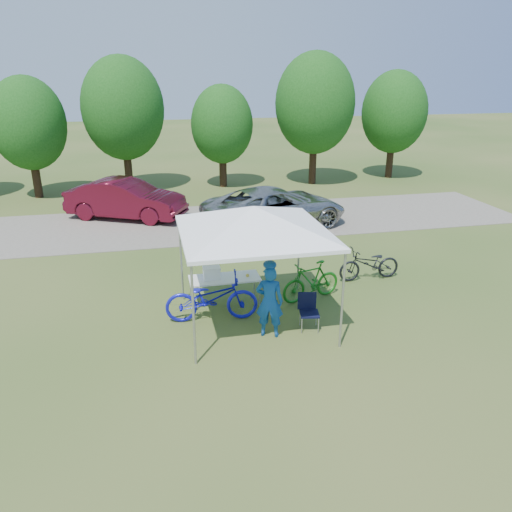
# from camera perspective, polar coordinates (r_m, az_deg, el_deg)

# --- Properties ---
(ground) EXTENTS (100.00, 100.00, 0.00)m
(ground) POSITION_cam_1_polar(r_m,az_deg,el_deg) (11.59, -0.22, -7.42)
(ground) COLOR #2D5119
(ground) RESTS_ON ground
(gravel_strip) EXTENTS (24.00, 5.00, 0.02)m
(gravel_strip) POSITION_cam_1_polar(r_m,az_deg,el_deg) (18.93, -5.37, 3.81)
(gravel_strip) COLOR gray
(gravel_strip) RESTS_ON ground
(canopy) EXTENTS (4.53, 4.53, 3.00)m
(canopy) POSITION_cam_1_polar(r_m,az_deg,el_deg) (10.60, -0.23, 5.34)
(canopy) COLOR #A5A5AA
(canopy) RESTS_ON ground
(treeline) EXTENTS (24.89, 4.28, 6.30)m
(treeline) POSITION_cam_1_polar(r_m,az_deg,el_deg) (24.20, -8.30, 15.85)
(treeline) COLOR #382314
(treeline) RESTS_ON ground
(folding_table) EXTENTS (1.71, 0.71, 0.70)m
(folding_table) POSITION_cam_1_polar(r_m,az_deg,el_deg) (12.14, -3.61, -2.66)
(folding_table) COLOR white
(folding_table) RESTS_ON ground
(folding_chair) EXTENTS (0.49, 0.50, 0.81)m
(folding_chair) POSITION_cam_1_polar(r_m,az_deg,el_deg) (11.17, 5.99, -5.94)
(folding_chair) COLOR black
(folding_chair) RESTS_ON ground
(cooler) EXTENTS (0.41, 0.28, 0.30)m
(cooler) POSITION_cam_1_polar(r_m,az_deg,el_deg) (12.02, -5.09, -1.93)
(cooler) COLOR white
(cooler) RESTS_ON folding_table
(ice_cream_cup) EXTENTS (0.07, 0.07, 0.05)m
(ice_cream_cup) POSITION_cam_1_polar(r_m,az_deg,el_deg) (12.15, -0.98, -2.23)
(ice_cream_cup) COLOR gold
(ice_cream_cup) RESTS_ON folding_table
(cyclist) EXTENTS (0.69, 0.57, 1.62)m
(cyclist) POSITION_cam_1_polar(r_m,az_deg,el_deg) (10.64, 1.55, -5.22)
(cyclist) COLOR #124694
(cyclist) RESTS_ON ground
(bike_blue) EXTENTS (2.16, 0.91, 1.11)m
(bike_blue) POSITION_cam_1_polar(r_m,az_deg,el_deg) (11.44, -5.09, -4.80)
(bike_blue) COLOR #1718C9
(bike_blue) RESTS_ON ground
(bike_green) EXTENTS (1.71, 0.91, 0.99)m
(bike_green) POSITION_cam_1_polar(r_m,az_deg,el_deg) (12.50, 6.32, -2.86)
(bike_green) COLOR #176A19
(bike_green) RESTS_ON ground
(bike_dark) EXTENTS (1.76, 0.66, 0.92)m
(bike_dark) POSITION_cam_1_polar(r_m,az_deg,el_deg) (13.95, 12.86, -0.90)
(bike_dark) COLOR black
(bike_dark) RESTS_ON ground
(minivan) EXTENTS (5.74, 3.72, 1.47)m
(minivan) POSITION_cam_1_polar(r_m,az_deg,el_deg) (18.13, 2.23, 5.58)
(minivan) COLOR #A4A5A0
(minivan) RESTS_ON gravel_strip
(sedan) EXTENTS (4.77, 3.42, 1.50)m
(sedan) POSITION_cam_1_polar(r_m,az_deg,el_deg) (19.87, -14.65, 6.30)
(sedan) COLOR #570E1E
(sedan) RESTS_ON gravel_strip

